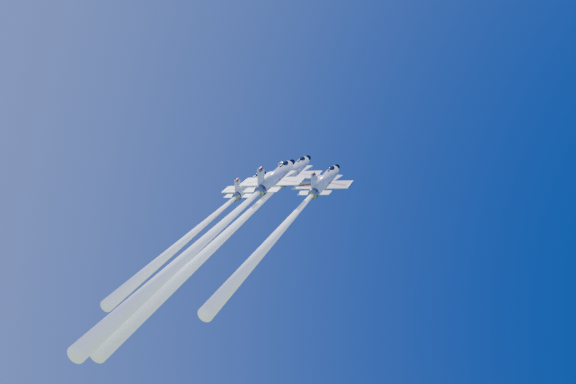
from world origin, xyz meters
TOP-DOWN VIEW (x-y plane):
  - jet_lead at (-14.88, -7.28)m, footprint 46.77×28.55m
  - jet_left at (-16.94, -0.60)m, footprint 35.19×21.49m
  - jet_right at (-8.28, -11.28)m, footprint 38.33×23.42m
  - jet_slot at (-20.85, -11.29)m, footprint 42.62×26.03m

SIDE VIEW (x-z plane):
  - jet_slot at x=-20.85m, z-range 70.06..113.30m
  - jet_lead at x=-14.88m, z-range 69.60..117.69m
  - jet_right at x=-8.28m, z-range 74.94..113.40m
  - jet_left at x=-16.94m, z-range 76.40..112.09m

